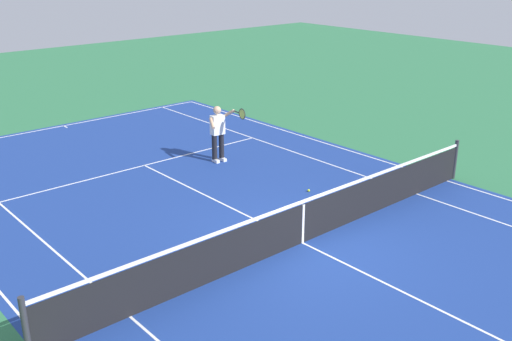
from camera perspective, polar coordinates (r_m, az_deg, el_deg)
The scene contains 6 objects.
ground_plane at distance 12.58m, azimuth 4.48°, elevation -6.97°, with size 60.00×60.00×0.00m, color #2D7247.
court_slab at distance 12.58m, azimuth 4.48°, elevation -6.97°, with size 24.20×11.40×0.00m, color navy.
court_line_markings at distance 12.58m, azimuth 4.48°, elevation -6.96°, with size 23.85×11.05×0.01m.
tennis_net at distance 12.37m, azimuth 4.54°, elevation -4.95°, with size 0.10×11.70×1.08m.
tennis_player_near at distance 17.10m, azimuth -3.64°, elevation 3.86°, with size 1.11×0.77×1.70m.
tennis_ball at distance 15.17m, azimuth 5.11°, elevation -1.94°, with size 0.07×0.07×0.07m, color #CCE01E.
Camera 1 is at (-7.78, 8.05, 5.75)m, focal length 41.38 mm.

